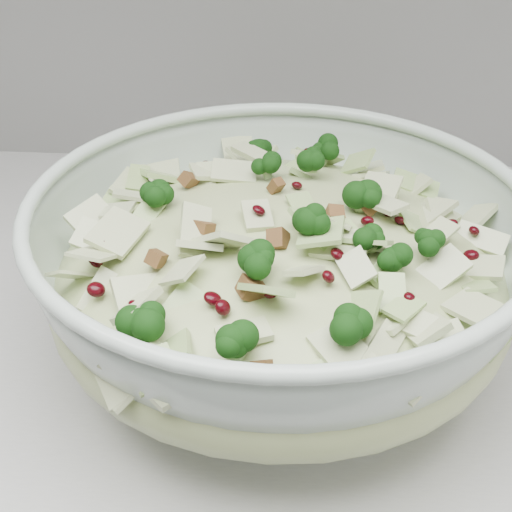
{
  "coord_description": "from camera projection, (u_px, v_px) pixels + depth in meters",
  "views": [
    {
      "loc": [
        0.65,
        1.16,
        1.29
      ],
      "look_at": [
        0.62,
        1.59,
        1.01
      ],
      "focal_mm": 50.0,
      "sensor_mm": 36.0,
      "label": 1
    }
  ],
  "objects": [
    {
      "name": "salad",
      "position": [
        280.0,
        252.0,
        0.53
      ],
      "size": [
        0.45,
        0.45,
        0.15
      ],
      "rotation": [
        0.0,
        0.0,
        0.41
      ],
      "color": "#C3CC8B",
      "rests_on": "mixing_bowl"
    },
    {
      "name": "mixing_bowl",
      "position": [
        279.0,
        279.0,
        0.54
      ],
      "size": [
        0.47,
        0.47,
        0.15
      ],
      "rotation": [
        0.0,
        0.0,
        0.33
      ],
      "color": "#B5C7BA",
      "rests_on": "counter"
    }
  ]
}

